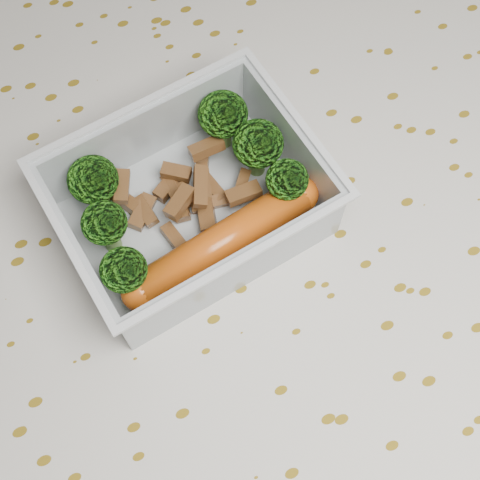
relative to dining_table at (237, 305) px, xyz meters
name	(u,v)px	position (x,y,z in m)	size (l,w,h in m)	color
ground_plane	(239,421)	(0.00, 0.00, -0.67)	(4.00, 4.00, 0.00)	olive
dining_table	(237,305)	(0.00, 0.00, 0.00)	(1.40, 0.90, 0.75)	brown
tablecloth	(237,285)	(0.00, 0.00, 0.05)	(1.46, 0.96, 0.19)	silver
lunch_container	(191,205)	(-0.01, 0.05, 0.11)	(0.20, 0.16, 0.06)	silver
broccoli_florets	(185,177)	(-0.01, 0.06, 0.13)	(0.16, 0.12, 0.05)	#608C3F
meat_pile	(184,194)	(-0.01, 0.06, 0.10)	(0.11, 0.07, 0.03)	brown
sausage	(223,242)	(0.00, 0.01, 0.11)	(0.16, 0.05, 0.03)	#C04F10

